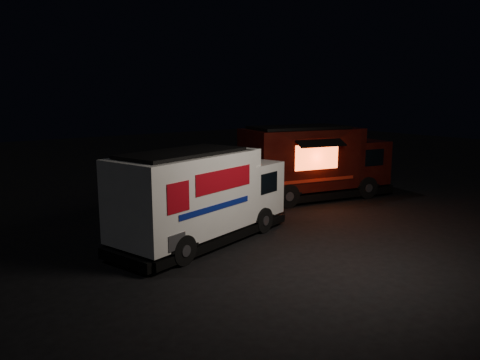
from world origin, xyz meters
TOP-DOWN VIEW (x-y plane):
  - ground at (0.00, 0.00)m, footprint 80.00×80.00m
  - white_truck at (-2.04, 1.17)m, footprint 7.19×4.08m
  - red_truck at (5.69, 3.55)m, footprint 7.67×4.14m

SIDE VIEW (x-z plane):
  - ground at x=0.00m, z-range 0.00..0.00m
  - white_truck at x=-2.04m, z-range 0.00..3.09m
  - red_truck at x=5.69m, z-range 0.00..3.38m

